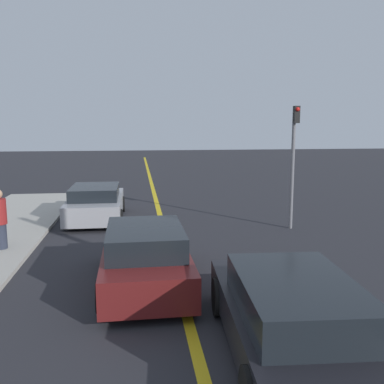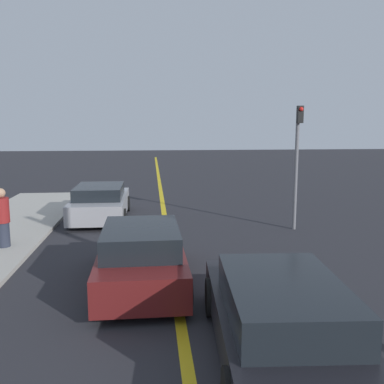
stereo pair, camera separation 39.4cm
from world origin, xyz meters
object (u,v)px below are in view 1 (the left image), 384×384
(car_near_right_lane, at_px, (291,318))
(traffic_light, at_px, (293,155))
(car_ahead_center, at_px, (145,257))
(car_far_distant, at_px, (96,203))

(car_near_right_lane, distance_m, traffic_light, 8.53)
(car_ahead_center, xyz_separation_m, traffic_light, (5.02, 4.57, 1.86))
(car_ahead_center, relative_size, car_far_distant, 0.98)
(car_ahead_center, distance_m, car_far_distant, 7.04)
(traffic_light, bearing_deg, car_near_right_lane, -110.42)
(car_far_distant, bearing_deg, traffic_light, -18.70)
(car_near_right_lane, xyz_separation_m, car_far_distant, (-3.78, 10.07, -0.01))
(car_near_right_lane, height_order, car_ahead_center, car_ahead_center)
(car_ahead_center, height_order, car_far_distant, car_ahead_center)
(car_far_distant, bearing_deg, car_near_right_lane, -69.37)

